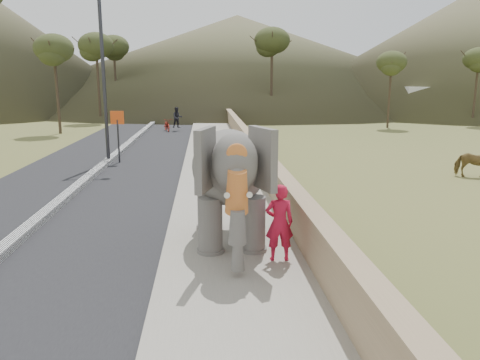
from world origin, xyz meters
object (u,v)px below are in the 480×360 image
object	(u,v)px
lamppost	(109,55)
cow	(475,163)
elephant_and_man	(230,183)
motorcyclist	(171,122)

from	to	relation	value
lamppost	cow	size ratio (longest dim) A/B	5.56
lamppost	elephant_and_man	bearing A→B (deg)	-67.53
elephant_and_man	motorcyclist	size ratio (longest dim) A/B	2.01
cow	elephant_and_man	bearing A→B (deg)	152.31
cow	motorcyclist	size ratio (longest dim) A/B	0.77
elephant_and_man	lamppost	bearing A→B (deg)	112.47
lamppost	elephant_and_man	world-z (taller)	lamppost
cow	motorcyclist	bearing A→B (deg)	63.48
cow	motorcyclist	xyz separation A→B (m)	(-13.03, 18.04, 0.08)
lamppost	elephant_and_man	xyz separation A→B (m)	(4.71, -11.39, -3.39)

